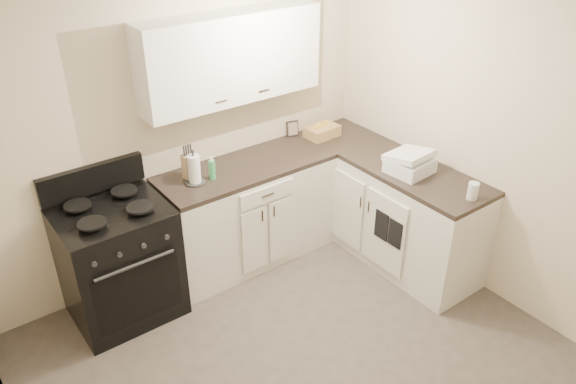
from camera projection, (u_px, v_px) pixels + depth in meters
floor at (316, 377)px, 3.98m from camera, size 3.60×3.60×0.00m
ceiling at (328, 18)px, 2.73m from camera, size 3.60×3.60×0.00m
wall_back at (181, 133)px, 4.61m from camera, size 3.60×0.00×3.60m
wall_right at (502, 152)px, 4.29m from camera, size 0.00×3.60×3.60m
wall_left at (1, 370)px, 2.43m from camera, size 0.00×3.60×3.60m
base_cabinets_back at (248, 214)px, 5.02m from camera, size 1.55×0.60×0.90m
base_cabinets_right at (385, 207)px, 5.13m from camera, size 0.60×1.90×0.90m
countertop_back at (246, 168)px, 4.78m from camera, size 1.55×0.60×0.04m
countertop_right at (390, 161)px, 4.89m from camera, size 0.60×1.90×0.04m
upper_cabinets at (231, 57)px, 4.43m from camera, size 1.55×0.30×0.70m
stove at (120, 264)px, 4.37m from camera, size 0.81×0.69×0.98m
knife_block at (189, 167)px, 4.53m from camera, size 0.10×0.09×0.21m
paper_towel at (194, 169)px, 4.46m from camera, size 0.13×0.13×0.24m
soap_bottle at (212, 170)px, 4.53m from camera, size 0.07×0.07×0.17m
picture_frame at (292, 128)px, 5.28m from camera, size 0.12×0.06×0.14m
wicker_basket at (322, 131)px, 5.27m from camera, size 0.32×0.22×0.10m
countertop_grill at (410, 165)px, 4.65m from camera, size 0.36×0.34×0.12m
glass_jar at (473, 191)px, 4.26m from camera, size 0.09×0.09×0.14m
oven_mitt_near at (395, 234)px, 4.63m from camera, size 0.02×0.14×0.25m
oven_mitt_far at (382, 225)px, 4.74m from camera, size 0.02×0.15×0.26m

